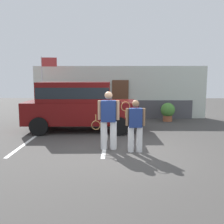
# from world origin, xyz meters

# --- Properties ---
(ground_plane) EXTENTS (40.00, 40.00, 0.00)m
(ground_plane) POSITION_xyz_m (0.00, 0.00, 0.00)
(ground_plane) COLOR #423F3D
(parking_stripe_0) EXTENTS (0.12, 4.40, 0.01)m
(parking_stripe_0) POSITION_xyz_m (-3.30, 1.50, 0.00)
(parking_stripe_0) COLOR silver
(parking_stripe_0) RESTS_ON ground_plane
(parking_stripe_1) EXTENTS (0.12, 4.40, 0.01)m
(parking_stripe_1) POSITION_xyz_m (-0.58, 1.50, 0.00)
(parking_stripe_1) COLOR silver
(parking_stripe_1) RESTS_ON ground_plane
(house_frontage) EXTENTS (9.46, 0.40, 2.86)m
(house_frontage) POSITION_xyz_m (0.00, 6.47, 1.34)
(house_frontage) COLOR silver
(house_frontage) RESTS_ON ground_plane
(parked_suv) EXTENTS (4.65, 2.27, 2.05)m
(parked_suv) POSITION_xyz_m (-1.77, 3.07, 1.15)
(parked_suv) COLOR #590C0C
(parked_suv) RESTS_ON ground_plane
(tennis_player_man) EXTENTS (0.92, 0.30, 1.81)m
(tennis_player_man) POSITION_xyz_m (-0.44, 0.28, 0.94)
(tennis_player_man) COLOR white
(tennis_player_man) RESTS_ON ground_plane
(tennis_player_woman) EXTENTS (0.73, 0.25, 1.57)m
(tennis_player_woman) POSITION_xyz_m (0.37, -0.00, 0.82)
(tennis_player_woman) COLOR white
(tennis_player_woman) RESTS_ON ground_plane
(potted_plant_by_porch) EXTENTS (0.72, 0.72, 0.95)m
(potted_plant_by_porch) POSITION_xyz_m (2.46, 5.40, 0.53)
(potted_plant_by_porch) COLOR #9E5638
(potted_plant_by_porch) RESTS_ON ground_plane
(flag_pole) EXTENTS (0.80, 0.10, 3.29)m
(flag_pole) POSITION_xyz_m (-3.82, 5.49, 2.26)
(flag_pole) COLOR silver
(flag_pole) RESTS_ON ground_plane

